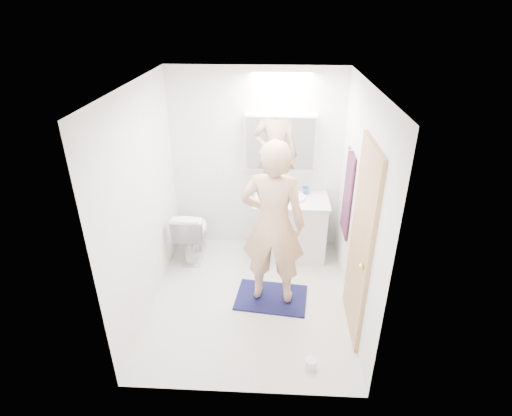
# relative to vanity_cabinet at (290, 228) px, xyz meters

# --- Properties ---
(floor) EXTENTS (2.50, 2.50, 0.00)m
(floor) POSITION_rel_vanity_cabinet_xyz_m (-0.46, -0.96, -0.39)
(floor) COLOR silver
(floor) RESTS_ON ground
(ceiling) EXTENTS (2.50, 2.50, 0.00)m
(ceiling) POSITION_rel_vanity_cabinet_xyz_m (-0.46, -0.96, 2.01)
(ceiling) COLOR white
(ceiling) RESTS_ON floor
(wall_back) EXTENTS (2.50, 0.00, 2.50)m
(wall_back) POSITION_rel_vanity_cabinet_xyz_m (-0.46, 0.29, 0.81)
(wall_back) COLOR white
(wall_back) RESTS_ON floor
(wall_front) EXTENTS (2.50, 0.00, 2.50)m
(wall_front) POSITION_rel_vanity_cabinet_xyz_m (-0.46, -2.21, 0.81)
(wall_front) COLOR white
(wall_front) RESTS_ON floor
(wall_left) EXTENTS (0.00, 2.50, 2.50)m
(wall_left) POSITION_rel_vanity_cabinet_xyz_m (-1.56, -0.96, 0.81)
(wall_left) COLOR white
(wall_left) RESTS_ON floor
(wall_right) EXTENTS (0.00, 2.50, 2.50)m
(wall_right) POSITION_rel_vanity_cabinet_xyz_m (0.64, -0.96, 0.81)
(wall_right) COLOR white
(wall_right) RESTS_ON floor
(vanity_cabinet) EXTENTS (0.90, 0.55, 0.78)m
(vanity_cabinet) POSITION_rel_vanity_cabinet_xyz_m (0.00, 0.00, 0.00)
(vanity_cabinet) COLOR white
(vanity_cabinet) RESTS_ON floor
(countertop) EXTENTS (0.95, 0.58, 0.04)m
(countertop) POSITION_rel_vanity_cabinet_xyz_m (0.00, -0.00, 0.41)
(countertop) COLOR white
(countertop) RESTS_ON vanity_cabinet
(sink_basin) EXTENTS (0.36, 0.36, 0.03)m
(sink_basin) POSITION_rel_vanity_cabinet_xyz_m (0.00, 0.03, 0.45)
(sink_basin) COLOR white
(sink_basin) RESTS_ON countertop
(faucet) EXTENTS (0.02, 0.02, 0.16)m
(faucet) POSITION_rel_vanity_cabinet_xyz_m (0.00, 0.22, 0.51)
(faucet) COLOR silver
(faucet) RESTS_ON countertop
(medicine_cabinet) EXTENTS (0.88, 0.14, 0.70)m
(medicine_cabinet) POSITION_rel_vanity_cabinet_xyz_m (-0.16, 0.21, 1.11)
(medicine_cabinet) COLOR white
(medicine_cabinet) RESTS_ON wall_back
(mirror_panel) EXTENTS (0.84, 0.01, 0.66)m
(mirror_panel) POSITION_rel_vanity_cabinet_xyz_m (-0.16, 0.13, 1.11)
(mirror_panel) COLOR silver
(mirror_panel) RESTS_ON medicine_cabinet
(toilet) EXTENTS (0.41, 0.70, 0.71)m
(toilet) POSITION_rel_vanity_cabinet_xyz_m (-1.28, -0.11, -0.03)
(toilet) COLOR white
(toilet) RESTS_ON floor
(bath_rug) EXTENTS (0.86, 0.64, 0.02)m
(bath_rug) POSITION_rel_vanity_cabinet_xyz_m (-0.22, -0.95, -0.38)
(bath_rug) COLOR #161646
(bath_rug) RESTS_ON floor
(person) EXTENTS (0.72, 0.52, 1.86)m
(person) POSITION_rel_vanity_cabinet_xyz_m (-0.22, -0.95, 0.59)
(person) COLOR tan
(person) RESTS_ON bath_rug
(door) EXTENTS (0.04, 0.80, 2.00)m
(door) POSITION_rel_vanity_cabinet_xyz_m (0.62, -1.31, 0.61)
(door) COLOR tan
(door) RESTS_ON wall_right
(door_knob) EXTENTS (0.06, 0.06, 0.06)m
(door_knob) POSITION_rel_vanity_cabinet_xyz_m (0.58, -1.61, 0.56)
(door_knob) COLOR gold
(door_knob) RESTS_ON door
(towel) EXTENTS (0.02, 0.42, 1.00)m
(towel) POSITION_rel_vanity_cabinet_xyz_m (0.62, -0.41, 0.71)
(towel) COLOR #13253C
(towel) RESTS_ON wall_right
(towel_hook) EXTENTS (0.07, 0.02, 0.02)m
(towel_hook) POSITION_rel_vanity_cabinet_xyz_m (0.60, -0.41, 1.23)
(towel_hook) COLOR silver
(towel_hook) RESTS_ON wall_right
(soap_bottle_a) EXTENTS (0.12, 0.12, 0.21)m
(soap_bottle_a) POSITION_rel_vanity_cabinet_xyz_m (-0.36, 0.15, 0.54)
(soap_bottle_a) COLOR beige
(soap_bottle_a) RESTS_ON countertop
(soap_bottle_b) EXTENTS (0.12, 0.12, 0.19)m
(soap_bottle_b) POSITION_rel_vanity_cabinet_xyz_m (-0.23, 0.18, 0.52)
(soap_bottle_b) COLOR #5B81C4
(soap_bottle_b) RESTS_ON countertop
(toothbrush_cup) EXTENTS (0.13, 0.13, 0.09)m
(toothbrush_cup) POSITION_rel_vanity_cabinet_xyz_m (0.18, 0.16, 0.48)
(toothbrush_cup) COLOR #3F6BBD
(toothbrush_cup) RESTS_ON countertop
(toilet_paper_roll) EXTENTS (0.11, 0.11, 0.10)m
(toilet_paper_roll) POSITION_rel_vanity_cabinet_xyz_m (0.16, -1.92, -0.34)
(toilet_paper_roll) COLOR white
(toilet_paper_roll) RESTS_ON floor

